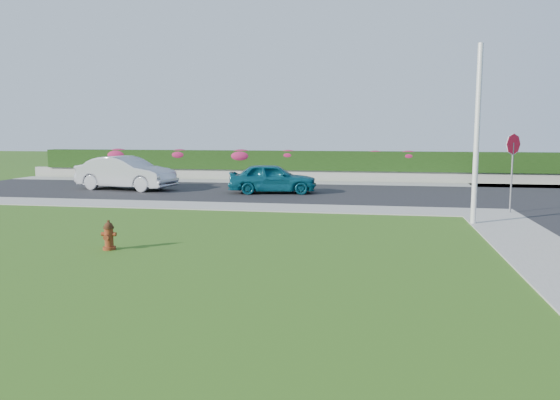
% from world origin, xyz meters
% --- Properties ---
extents(ground, '(120.00, 120.00, 0.00)m').
position_xyz_m(ground, '(0.00, 0.00, 0.00)').
color(ground, black).
rests_on(ground, ground).
extents(street_far, '(26.00, 8.00, 0.04)m').
position_xyz_m(street_far, '(-5.00, 14.00, 0.02)').
color(street_far, black).
rests_on(street_far, ground).
extents(sidewalk_far, '(24.00, 2.00, 0.04)m').
position_xyz_m(sidewalk_far, '(-6.00, 9.00, 0.02)').
color(sidewalk_far, gray).
rests_on(sidewalk_far, ground).
extents(curb_corner, '(2.00, 2.00, 0.04)m').
position_xyz_m(curb_corner, '(7.00, 9.00, 0.02)').
color(curb_corner, gray).
rests_on(curb_corner, ground).
extents(sidewalk_beyond, '(34.00, 2.00, 0.04)m').
position_xyz_m(sidewalk_beyond, '(-1.00, 19.00, 0.02)').
color(sidewalk_beyond, gray).
rests_on(sidewalk_beyond, ground).
extents(retaining_wall, '(34.00, 0.40, 0.60)m').
position_xyz_m(retaining_wall, '(-1.00, 20.50, 0.30)').
color(retaining_wall, gray).
rests_on(retaining_wall, ground).
extents(hedge, '(32.00, 0.90, 1.10)m').
position_xyz_m(hedge, '(-1.00, 20.60, 1.15)').
color(hedge, black).
rests_on(hedge, retaining_wall).
extents(fire_hydrant, '(0.37, 0.35, 0.71)m').
position_xyz_m(fire_hydrant, '(-3.14, 1.29, 0.34)').
color(fire_hydrant, '#55120D').
rests_on(fire_hydrant, ground).
extents(sedan_teal, '(4.18, 2.26, 1.35)m').
position_xyz_m(sedan_teal, '(-1.50, 13.53, 0.72)').
color(sedan_teal, '#0D5062').
rests_on(sedan_teal, street_far).
extents(sedan_silver, '(5.06, 2.53, 1.59)m').
position_xyz_m(sedan_silver, '(-8.71, 13.76, 0.84)').
color(sedan_silver, '#ADB0B5').
rests_on(sedan_silver, street_far).
extents(utility_pole, '(0.16, 0.16, 5.41)m').
position_xyz_m(utility_pole, '(6.09, 6.57, 2.70)').
color(utility_pole, silver).
rests_on(utility_pole, ground).
extents(stop_sign, '(0.58, 0.51, 2.77)m').
position_xyz_m(stop_sign, '(7.73, 9.13, 2.07)').
color(stop_sign, slate).
rests_on(stop_sign, ground).
extents(flower_clump_a, '(1.54, 0.99, 0.77)m').
position_xyz_m(flower_clump_a, '(-12.45, 20.50, 1.39)').
color(flower_clump_a, '#A31C44').
rests_on(flower_clump_a, hedge).
extents(flower_clump_b, '(1.33, 0.85, 0.66)m').
position_xyz_m(flower_clump_b, '(-8.51, 20.50, 1.44)').
color(flower_clump_b, '#A31C44').
rests_on(flower_clump_b, hedge).
extents(flower_clump_c, '(1.51, 0.97, 0.76)m').
position_xyz_m(flower_clump_c, '(-4.72, 20.50, 1.40)').
color(flower_clump_c, '#A31C44').
rests_on(flower_clump_c, hedge).
extents(flower_clump_d, '(1.19, 0.77, 0.60)m').
position_xyz_m(flower_clump_d, '(-1.92, 20.50, 1.46)').
color(flower_clump_d, '#A31C44').
rests_on(flower_clump_d, hedge).
extents(flower_clump_e, '(1.03, 0.66, 0.52)m').
position_xyz_m(flower_clump_e, '(3.04, 20.50, 1.50)').
color(flower_clump_e, '#A31C44').
rests_on(flower_clump_e, hedge).
extents(flower_clump_f, '(1.18, 0.76, 0.59)m').
position_xyz_m(flower_clump_f, '(4.86, 20.50, 1.47)').
color(flower_clump_f, '#A31C44').
rests_on(flower_clump_f, hedge).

